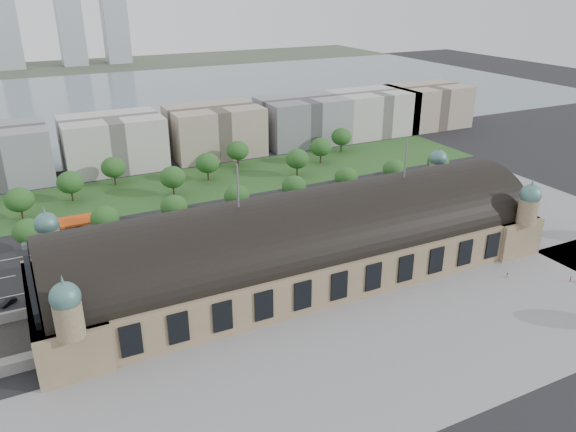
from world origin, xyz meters
name	(u,v)px	position (x,y,z in m)	size (l,w,h in m)	color
ground	(303,275)	(0.00, 0.00, 0.00)	(900.00, 900.00, 0.00)	black
station	(304,244)	(0.00, 0.00, 10.28)	(150.00, 48.40, 44.30)	#9A805F
plaza_south	(424,344)	(10.00, -44.00, 0.00)	(190.00, 48.00, 0.12)	gray
plaza_east	(544,215)	(103.00, 0.00, 0.00)	(56.00, 100.00, 0.12)	gray
road_slab	(200,239)	(-20.00, 38.00, 0.00)	(260.00, 26.00, 0.10)	black
grass_belt	(170,188)	(-15.00, 93.00, 0.00)	(300.00, 45.00, 0.10)	#275221
petrol_station	(83,221)	(-53.91, 65.28, 2.95)	(14.00, 13.00, 5.05)	#D5430C
lake	(114,100)	(0.00, 298.00, 0.00)	(700.00, 320.00, 0.08)	slate
far_shore	(77,66)	(0.00, 498.00, 0.00)	(700.00, 120.00, 0.14)	#44513D
far_tower_left	(5,27)	(-60.00, 508.00, 40.00)	(24.00, 24.00, 80.00)	#9EA8B2
far_tower_mid	(70,22)	(0.00, 508.00, 42.50)	(24.00, 24.00, 85.00)	#9EA8B2
far_tower_right	(115,26)	(45.00, 508.00, 37.50)	(24.00, 24.00, 75.00)	#9EA8B2
office_3	(113,142)	(-30.00, 133.00, 12.00)	(45.00, 32.00, 24.00)	beige
office_4	(214,131)	(20.00, 133.00, 12.00)	(45.00, 32.00, 24.00)	tan
office_5	(302,120)	(70.00, 133.00, 12.00)	(45.00, 32.00, 24.00)	gray
office_6	(372,112)	(115.00, 133.00, 12.00)	(45.00, 32.00, 24.00)	beige
office_7	(427,106)	(155.00, 133.00, 12.00)	(45.00, 32.00, 24.00)	tan
tree_row_2	(28,231)	(-72.00, 53.00, 7.43)	(9.60, 9.60, 11.52)	#2D2116
tree_row_3	(105,218)	(-48.00, 53.00, 7.43)	(9.60, 9.60, 11.52)	#2D2116
tree_row_4	(174,206)	(-24.00, 53.00, 7.43)	(9.60, 9.60, 11.52)	#2D2116
tree_row_5	(237,196)	(0.00, 53.00, 7.43)	(9.60, 9.60, 11.52)	#2D2116
tree_row_6	(294,186)	(24.00, 53.00, 7.43)	(9.60, 9.60, 11.52)	#2D2116
tree_row_7	(346,177)	(48.00, 53.00, 7.43)	(9.60, 9.60, 11.52)	#2D2116
tree_row_8	(394,169)	(72.00, 53.00, 7.43)	(9.60, 9.60, 11.52)	#2D2116
tree_row_9	(438,162)	(96.00, 53.00, 7.43)	(9.60, 9.60, 11.52)	#2D2116
tree_belt_3	(19,200)	(-73.00, 83.00, 8.05)	(10.40, 10.40, 12.48)	#2D2116
tree_belt_4	(70,182)	(-54.00, 95.00, 8.05)	(10.40, 10.40, 12.48)	#2D2116
tree_belt_5	(113,167)	(-35.00, 107.00, 8.05)	(10.40, 10.40, 12.48)	#2D2116
tree_belt_6	(173,177)	(-16.00, 83.00, 8.05)	(10.40, 10.40, 12.48)	#2D2116
tree_belt_7	(208,163)	(3.00, 95.00, 8.05)	(10.40, 10.40, 12.48)	#2D2116
tree_belt_8	(238,151)	(22.00, 107.00, 8.05)	(10.40, 10.40, 12.48)	#2D2116
tree_belt_9	(297,159)	(41.00, 83.00, 8.05)	(10.40, 10.40, 12.48)	#2D2116
tree_belt_10	(321,147)	(60.00, 95.00, 8.05)	(10.40, 10.40, 12.48)	#2D2116
tree_belt_11	(342,137)	(79.00, 107.00, 8.05)	(10.40, 10.40, 12.48)	#2D2116
traffic_car_2	(136,258)	(-42.98, 32.03, 0.81)	(2.69, 5.83, 1.62)	black
traffic_car_3	(170,239)	(-29.50, 40.73, 0.82)	(2.30, 5.65, 1.64)	maroon
traffic_car_4	(285,221)	(12.26, 37.56, 0.70)	(1.66, 4.13, 1.41)	#1B2A4B
traffic_car_5	(302,210)	(22.82, 44.00, 0.68)	(1.45, 4.15, 1.37)	#5A5C61
traffic_car_6	(455,195)	(86.46, 30.19, 0.64)	(2.13, 4.63, 1.29)	white
parked_car_0	(8,302)	(-80.00, 21.00, 0.78)	(1.64, 4.71, 1.55)	black
parked_car_1	(120,272)	(-49.21, 25.00, 0.71)	(2.35, 5.11, 1.42)	maroon
parked_car_2	(105,276)	(-53.75, 24.47, 0.74)	(2.07, 5.10, 1.48)	#201C4E
parked_car_3	(127,270)	(-47.05, 25.00, 0.77)	(1.82, 4.53, 1.54)	slate
parked_car_4	(146,266)	(-41.41, 25.00, 0.75)	(1.59, 4.57, 1.51)	silver
parked_car_5	(201,255)	(-23.73, 25.00, 0.70)	(2.33, 5.06, 1.41)	gray
parked_car_6	(165,262)	(-35.46, 25.00, 0.79)	(2.22, 5.47, 1.59)	black
bus_west	(254,238)	(-4.52, 27.00, 1.88)	(3.15, 13.48, 3.75)	#B41C20
bus_mid	(255,238)	(-3.94, 27.00, 1.71)	(2.88, 12.29, 3.42)	silver
bus_east	(308,225)	(17.10, 28.69, 1.50)	(2.52, 10.75, 2.99)	#BBB4AD
pedestrian_0	(507,275)	(53.48, -28.78, 0.77)	(0.75, 0.43, 1.53)	gray
pedestrian_1	(571,279)	(67.91, -39.05, 0.90)	(0.66, 0.43, 1.81)	gray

